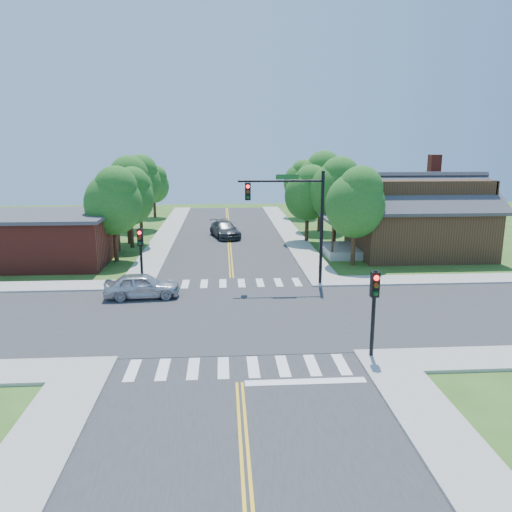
{
  "coord_description": "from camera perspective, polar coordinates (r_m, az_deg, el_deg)",
  "views": [
    {
      "loc": [
        -0.52,
        -24.74,
        8.81
      ],
      "look_at": [
        1.42,
        4.5,
        2.2
      ],
      "focal_mm": 35.0,
      "sensor_mm": 36.0,
      "label": 1
    }
  ],
  "objects": [
    {
      "name": "tree_w_b",
      "position": [
        45.79,
        -14.49,
        7.72
      ],
      "size": [
        4.62,
        4.39,
        7.85
      ],
      "color": "#382314",
      "rests_on": "ground"
    },
    {
      "name": "tree_w_c",
      "position": [
        53.46,
        -13.15,
        8.39
      ],
      "size": [
        4.58,
        4.35,
        7.78
      ],
      "color": "#382314",
      "rests_on": "ground"
    },
    {
      "name": "tree_house",
      "position": [
        45.21,
        6.03,
        7.31
      ],
      "size": [
        4.14,
        3.93,
        7.04
      ],
      "color": "#382314",
      "rests_on": "ground"
    },
    {
      "name": "road_ew",
      "position": [
        26.26,
        -2.47,
        -6.84
      ],
      "size": [
        90.0,
        10.0,
        0.04
      ],
      "primitive_type": "cube",
      "color": "#2D2D30",
      "rests_on": "ground"
    },
    {
      "name": "signal_pole_nw",
      "position": [
        31.35,
        -13.06,
        1.07
      ],
      "size": [
        0.34,
        0.42,
        3.8
      ],
      "color": "black",
      "rests_on": "ground"
    },
    {
      "name": "car_dgrey",
      "position": [
        47.86,
        -3.57,
        2.99
      ],
      "size": [
        4.6,
        6.2,
        1.51
      ],
      "primitive_type": "imported",
      "rotation": [
        0.0,
        0.0,
        0.25
      ],
      "color": "#323538",
      "rests_on": "ground"
    },
    {
      "name": "tree_e_b",
      "position": [
        43.99,
        9.21,
        7.72
      ],
      "size": [
        4.59,
        4.36,
        7.8
      ],
      "color": "#382314",
      "rests_on": "ground"
    },
    {
      "name": "house_ne",
      "position": [
        42.35,
        17.95,
        4.65
      ],
      "size": [
        13.05,
        8.8,
        7.11
      ],
      "color": "#332411",
      "rests_on": "ground"
    },
    {
      "name": "sidewalk_ne",
      "position": [
        44.59,
        17.77,
        0.79
      ],
      "size": [
        40.0,
        40.0,
        0.14
      ],
      "color": "#9E9B93",
      "rests_on": "ground"
    },
    {
      "name": "intersection_patch",
      "position": [
        26.27,
        -2.47,
        -6.9
      ],
      "size": [
        10.2,
        10.2,
        0.06
      ],
      "primitive_type": "cube",
      "color": "#2D2D30",
      "rests_on": "ground"
    },
    {
      "name": "ground",
      "position": [
        26.27,
        -2.47,
        -6.9
      ],
      "size": [
        100.0,
        100.0,
        0.0
      ],
      "primitive_type": "plane",
      "color": "#365219",
      "rests_on": "ground"
    },
    {
      "name": "stop_bar",
      "position": [
        19.51,
        5.7,
        -14.2
      ],
      "size": [
        4.6,
        0.45,
        0.09
      ],
      "primitive_type": "cube",
      "color": "white",
      "rests_on": "ground"
    },
    {
      "name": "tree_w_d",
      "position": [
        61.96,
        -11.56,
        8.11
      ],
      "size": [
        3.7,
        3.52,
        6.29
      ],
      "color": "#382314",
      "rests_on": "ground"
    },
    {
      "name": "tree_e_c",
      "position": [
        51.29,
        7.45,
        8.75
      ],
      "size": [
        4.81,
        4.57,
        8.18
      ],
      "color": "#382314",
      "rests_on": "ground"
    },
    {
      "name": "tree_e_d",
      "position": [
        60.79,
        5.21,
        8.68
      ],
      "size": [
        4.13,
        3.92,
        7.01
      ],
      "color": "#382314",
      "rests_on": "ground"
    },
    {
      "name": "tree_bldg",
      "position": [
        43.98,
        -14.17,
        6.78
      ],
      "size": [
        4.1,
        3.89,
        6.97
      ],
      "color": "#382314",
      "rests_on": "ground"
    },
    {
      "name": "sidewalk_nw",
      "position": [
        44.22,
        -23.96,
        0.2
      ],
      "size": [
        40.0,
        40.0,
        0.14
      ],
      "color": "#9E9B93",
      "rests_on": "ground"
    },
    {
      "name": "signal_mast_ne",
      "position": [
        30.91,
        4.49,
        5.31
      ],
      "size": [
        5.3,
        0.42,
        7.2
      ],
      "color": "black",
      "rests_on": "ground"
    },
    {
      "name": "crosswalk_south",
      "position": [
        20.51,
        -2.03,
        -12.58
      ],
      "size": [
        8.85,
        2.0,
        0.01
      ],
      "color": "white",
      "rests_on": "ground"
    },
    {
      "name": "centerline",
      "position": [
        26.25,
        -2.47,
        -6.8
      ],
      "size": [
        0.3,
        90.0,
        0.01
      ],
      "color": "yellow",
      "rests_on": "ground"
    },
    {
      "name": "building_nw",
      "position": [
        40.92,
        -23.29,
        1.92
      ],
      "size": [
        10.4,
        8.4,
        3.73
      ],
      "color": "maroon",
      "rests_on": "ground"
    },
    {
      "name": "tree_e_a",
      "position": [
        36.84,
        11.41,
        6.2
      ],
      "size": [
        4.3,
        4.09,
        7.32
      ],
      "color": "#382314",
      "rests_on": "ground"
    },
    {
      "name": "signal_pole_se",
      "position": [
        20.99,
        13.37,
        -4.67
      ],
      "size": [
        0.34,
        0.42,
        3.8
      ],
      "color": "black",
      "rests_on": "ground"
    },
    {
      "name": "car_silver",
      "position": [
        29.76,
        -12.88,
        -3.37
      ],
      "size": [
        2.26,
        4.51,
        1.46
      ],
      "primitive_type": "imported",
      "rotation": [
        0.0,
        0.0,
        1.63
      ],
      "color": "silver",
      "rests_on": "ground"
    },
    {
      "name": "road_ns",
      "position": [
        26.26,
        -2.47,
        -6.86
      ],
      "size": [
        10.0,
        90.0,
        0.04
      ],
      "primitive_type": "cube",
      "color": "#2D2D30",
      "rests_on": "ground"
    },
    {
      "name": "crosswalk_north",
      "position": [
        32.16,
        -2.74,
        -3.12
      ],
      "size": [
        8.85,
        2.0,
        0.01
      ],
      "color": "white",
      "rests_on": "ground"
    },
    {
      "name": "tree_w_a",
      "position": [
        38.87,
        -15.93,
        6.24
      ],
      "size": [
        4.27,
        4.06,
        7.27
      ],
      "color": "#382314",
      "rests_on": "ground"
    }
  ]
}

